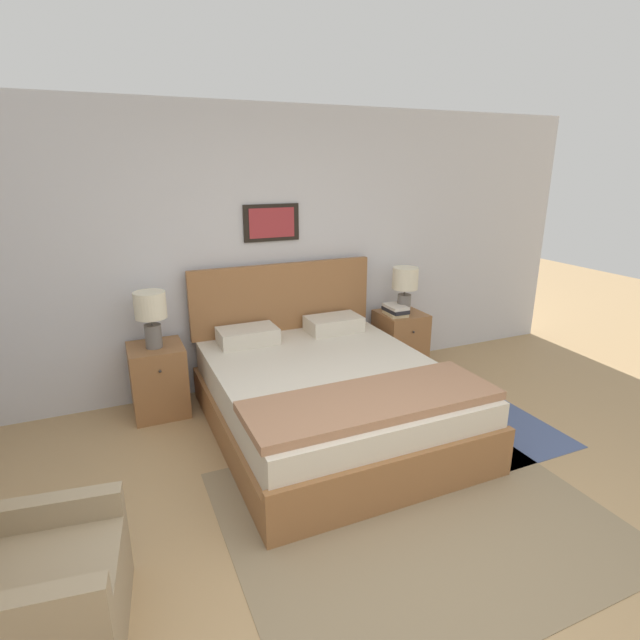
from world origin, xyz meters
The scene contains 13 objects.
ground_plane centered at (0.00, 0.00, 0.00)m, with size 16.00×16.00×0.00m, color tan.
wall_back centered at (0.00, 2.86, 1.30)m, with size 7.31×0.09×2.60m.
area_rug_main centered at (0.32, 0.52, 0.00)m, with size 2.27×1.92×0.01m.
area_rug_bedside centered at (1.57, 1.20, 0.00)m, with size 0.81×1.15×0.01m.
bed centered at (0.27, 1.71, 0.30)m, with size 1.78×2.17×1.19m.
armchair centered at (-1.76, 0.48, 0.29)m, with size 0.80×0.79×0.88m.
nightstand_near_window centered at (-0.95, 2.56, 0.31)m, with size 0.45×0.48×0.62m.
nightstand_by_door centered at (1.49, 2.56, 0.31)m, with size 0.45×0.48×0.62m.
table_lamp_near_window centered at (-0.96, 2.53, 0.93)m, with size 0.26×0.26×0.48m.
table_lamp_by_door centered at (1.50, 2.53, 0.93)m, with size 0.26×0.26×0.48m.
book_thick_bottom centered at (1.39, 2.51, 0.63)m, with size 0.20×0.26×0.04m.
book_hardcover_middle centered at (1.39, 2.51, 0.67)m, with size 0.17×0.28×0.04m.
book_novel_upper centered at (1.39, 2.51, 0.71)m, with size 0.18×0.26×0.03m.
Camera 1 is at (-1.27, -1.61, 2.08)m, focal length 28.00 mm.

